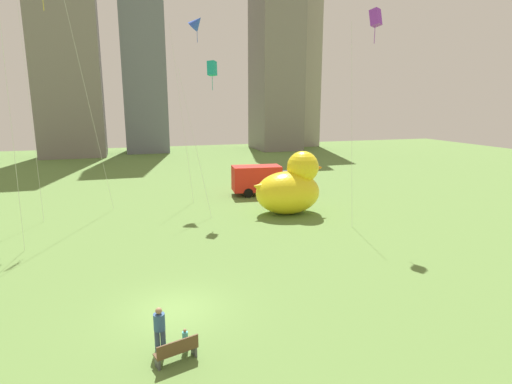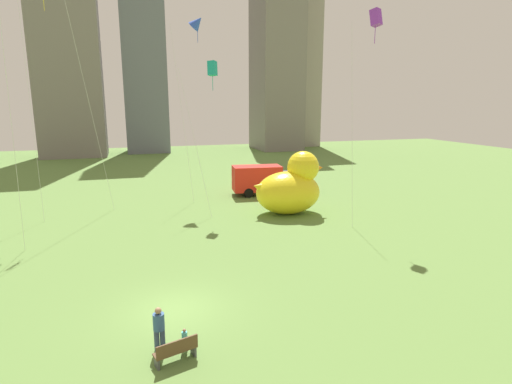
{
  "view_description": "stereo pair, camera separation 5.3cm",
  "coord_description": "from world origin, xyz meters",
  "px_view_note": "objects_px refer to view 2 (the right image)",
  "views": [
    {
      "loc": [
        -1.57,
        -16.94,
        8.89
      ],
      "look_at": [
        5.23,
        4.95,
        3.92
      ],
      "focal_mm": 29.15,
      "sensor_mm": 36.0,
      "label": 1
    },
    {
      "loc": [
        -1.51,
        -16.96,
        8.89
      ],
      "look_at": [
        5.23,
        4.95,
        3.92
      ],
      "focal_mm": 29.15,
      "sensor_mm": 36.0,
      "label": 2
    }
  ],
  "objects_px": {
    "giant_inflatable_duck": "(291,187)",
    "kite_purple": "(376,19)",
    "park_bench": "(176,350)",
    "kite_yellow": "(41,1)",
    "person_child": "(185,338)",
    "kite_teal": "(212,69)",
    "kite_blue": "(197,23)",
    "person_adult": "(159,327)",
    "box_truck": "(264,180)"
  },
  "relations": [
    {
      "from": "kite_yellow",
      "to": "kite_purple",
      "type": "height_order",
      "value": "kite_yellow"
    },
    {
      "from": "kite_purple",
      "to": "kite_yellow",
      "type": "bearing_deg",
      "value": 157.97
    },
    {
      "from": "giant_inflatable_duck",
      "to": "kite_purple",
      "type": "height_order",
      "value": "kite_purple"
    },
    {
      "from": "person_adult",
      "to": "giant_inflatable_duck",
      "type": "relative_size",
      "value": 0.28
    },
    {
      "from": "kite_yellow",
      "to": "kite_teal",
      "type": "distance_m",
      "value": 13.19
    },
    {
      "from": "person_child",
      "to": "giant_inflatable_duck",
      "type": "relative_size",
      "value": 0.14
    },
    {
      "from": "giant_inflatable_duck",
      "to": "box_truck",
      "type": "xyz_separation_m",
      "value": [
        0.15,
        7.32,
        -0.7
      ]
    },
    {
      "from": "park_bench",
      "to": "kite_teal",
      "type": "xyz_separation_m",
      "value": [
        5.58,
        20.5,
        10.96
      ]
    },
    {
      "from": "giant_inflatable_duck",
      "to": "kite_purple",
      "type": "relative_size",
      "value": 0.4
    },
    {
      "from": "person_adult",
      "to": "box_truck",
      "type": "xyz_separation_m",
      "value": [
        11.84,
        23.83,
        0.52
      ]
    },
    {
      "from": "giant_inflatable_duck",
      "to": "kite_purple",
      "type": "xyz_separation_m",
      "value": [
        4.48,
        -3.93,
        12.32
      ]
    },
    {
      "from": "kite_purple",
      "to": "person_adult",
      "type": "bearing_deg",
      "value": -142.11
    },
    {
      "from": "kite_blue",
      "to": "kite_teal",
      "type": "relative_size",
      "value": 1.37
    },
    {
      "from": "box_truck",
      "to": "kite_teal",
      "type": "relative_size",
      "value": 0.55
    },
    {
      "from": "park_bench",
      "to": "person_child",
      "type": "distance_m",
      "value": 0.74
    },
    {
      "from": "person_child",
      "to": "kite_blue",
      "type": "bearing_deg",
      "value": 78.75
    },
    {
      "from": "person_adult",
      "to": "person_child",
      "type": "distance_m",
      "value": 1.02
    },
    {
      "from": "giant_inflatable_duck",
      "to": "kite_yellow",
      "type": "xyz_separation_m",
      "value": [
        -17.79,
        5.08,
        13.93
      ]
    },
    {
      "from": "kite_blue",
      "to": "kite_yellow",
      "type": "bearing_deg",
      "value": -164.78
    },
    {
      "from": "kite_teal",
      "to": "kite_yellow",
      "type": "bearing_deg",
      "value": 170.66
    },
    {
      "from": "park_bench",
      "to": "kite_purple",
      "type": "relative_size",
      "value": 0.1
    },
    {
      "from": "park_bench",
      "to": "kite_yellow",
      "type": "xyz_separation_m",
      "value": [
        -6.6,
        22.5,
        15.61
      ]
    },
    {
      "from": "person_adult",
      "to": "kite_purple",
      "type": "distance_m",
      "value": 24.55
    },
    {
      "from": "box_truck",
      "to": "kite_yellow",
      "type": "bearing_deg",
      "value": -172.89
    },
    {
      "from": "giant_inflatable_duck",
      "to": "kite_purple",
      "type": "bearing_deg",
      "value": -41.29
    },
    {
      "from": "kite_blue",
      "to": "giant_inflatable_duck",
      "type": "bearing_deg",
      "value": -55.06
    },
    {
      "from": "kite_teal",
      "to": "person_child",
      "type": "bearing_deg",
      "value": -104.68
    },
    {
      "from": "park_bench",
      "to": "box_truck",
      "type": "height_order",
      "value": "box_truck"
    },
    {
      "from": "box_truck",
      "to": "kite_teal",
      "type": "bearing_deg",
      "value": -143.68
    },
    {
      "from": "person_child",
      "to": "giant_inflatable_duck",
      "type": "bearing_deg",
      "value": 57.2
    },
    {
      "from": "box_truck",
      "to": "kite_yellow",
      "type": "distance_m",
      "value": 23.26
    },
    {
      "from": "person_child",
      "to": "kite_teal",
      "type": "xyz_separation_m",
      "value": [
        5.2,
        19.86,
        10.96
      ]
    },
    {
      "from": "park_bench",
      "to": "person_adult",
      "type": "height_order",
      "value": "person_adult"
    },
    {
      "from": "park_bench",
      "to": "kite_yellow",
      "type": "bearing_deg",
      "value": 106.34
    },
    {
      "from": "box_truck",
      "to": "kite_purple",
      "type": "bearing_deg",
      "value": -68.98
    },
    {
      "from": "kite_blue",
      "to": "kite_purple",
      "type": "relative_size",
      "value": 1.09
    },
    {
      "from": "person_adult",
      "to": "kite_yellow",
      "type": "distance_m",
      "value": 27.07
    },
    {
      "from": "person_child",
      "to": "kite_yellow",
      "type": "xyz_separation_m",
      "value": [
        -6.97,
        21.86,
        15.6
      ]
    },
    {
      "from": "giant_inflatable_duck",
      "to": "kite_teal",
      "type": "distance_m",
      "value": 11.28
    },
    {
      "from": "person_child",
      "to": "kite_yellow",
      "type": "distance_m",
      "value": 27.75
    },
    {
      "from": "giant_inflatable_duck",
      "to": "kite_purple",
      "type": "distance_m",
      "value": 13.68
    },
    {
      "from": "person_child",
      "to": "kite_teal",
      "type": "distance_m",
      "value": 23.27
    },
    {
      "from": "kite_teal",
      "to": "giant_inflatable_duck",
      "type": "bearing_deg",
      "value": -28.72
    },
    {
      "from": "kite_purple",
      "to": "kite_teal",
      "type": "xyz_separation_m",
      "value": [
        -10.09,
        7.01,
        -3.04
      ]
    },
    {
      "from": "person_child",
      "to": "box_truck",
      "type": "distance_m",
      "value": 26.5
    },
    {
      "from": "box_truck",
      "to": "kite_blue",
      "type": "xyz_separation_m",
      "value": [
        -5.98,
        1.02,
        14.32
      ]
    },
    {
      "from": "person_adult",
      "to": "kite_purple",
      "type": "relative_size",
      "value": 0.11
    },
    {
      "from": "park_bench",
      "to": "giant_inflatable_duck",
      "type": "distance_m",
      "value": 20.78
    },
    {
      "from": "park_bench",
      "to": "box_truck",
      "type": "relative_size",
      "value": 0.24
    },
    {
      "from": "person_child",
      "to": "box_truck",
      "type": "bearing_deg",
      "value": 65.52
    }
  ]
}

